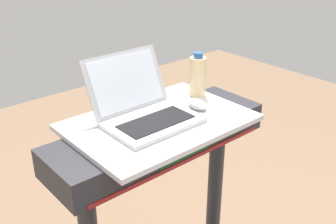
# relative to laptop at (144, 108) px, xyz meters

# --- Properties ---
(desk_board) EXTENTS (0.67, 0.47, 0.02)m
(desk_board) POSITION_rel_laptop_xyz_m (0.04, -0.04, -0.06)
(desk_board) COLOR silver
(desk_board) RESTS_ON treadmill_base
(laptop) EXTENTS (0.34, 0.33, 0.23)m
(laptop) POSITION_rel_laptop_xyz_m (0.00, 0.00, 0.00)
(laptop) COLOR #B7B7BC
(laptop) RESTS_ON desk_board
(computer_mouse) EXTENTS (0.08, 0.11, 0.03)m
(computer_mouse) POSITION_rel_laptop_xyz_m (0.23, -0.06, -0.03)
(computer_mouse) COLOR #B2B2B7
(computer_mouse) RESTS_ON desk_board
(water_bottle) EXTENTS (0.07, 0.07, 0.19)m
(water_bottle) POSITION_rel_laptop_xyz_m (0.32, 0.05, 0.04)
(water_bottle) COLOR beige
(water_bottle) RESTS_ON desk_board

